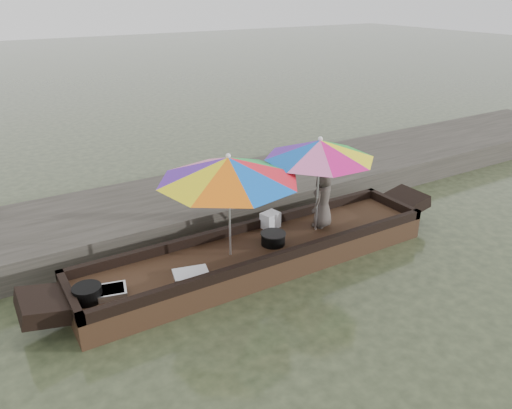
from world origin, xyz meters
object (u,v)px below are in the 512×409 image
tray_scallop (191,274)px  vendor (323,199)px  supply_bag (270,220)px  umbrella_stern (318,185)px  tray_crayfish (108,292)px  umbrella_bow (229,206)px  cooking_pot (87,293)px  charcoal_grill (273,239)px  boat_hull (259,256)px

tray_scallop → vendor: vendor is taller
supply_bag → vendor: (0.76, -0.39, 0.35)m
tray_scallop → supply_bag: size_ratio=1.69×
vendor → umbrella_stern: size_ratio=0.57×
tray_crayfish → vendor: size_ratio=0.49×
umbrella_bow → umbrella_stern: bearing=0.0°
cooking_pot → supply_bag: size_ratio=1.30×
umbrella_stern → charcoal_grill: bearing=-176.3°
boat_hull → tray_crayfish: bearing=-177.1°
tray_scallop → umbrella_bow: umbrella_bow is taller
tray_scallop → charcoal_grill: charcoal_grill is taller
tray_scallop → umbrella_bow: (0.75, 0.24, 0.74)m
boat_hull → charcoal_grill: size_ratio=15.51×
cooking_pot → umbrella_stern: umbrella_stern is taller
cooking_pot → umbrella_stern: size_ratio=0.21×
vendor → umbrella_stern: bearing=-4.7°
cooking_pot → tray_crayfish: (0.24, -0.03, -0.05)m
boat_hull → tray_scallop: (-1.25, -0.24, 0.21)m
tray_scallop → boat_hull: bearing=11.1°
tray_crayfish → tray_scallop: (1.10, -0.13, -0.01)m
supply_bag → umbrella_bow: 1.26m
boat_hull → cooking_pot: bearing=-178.0°
umbrella_bow → tray_crayfish: bearing=-176.3°
umbrella_bow → umbrella_stern: size_ratio=1.18×
boat_hull → umbrella_stern: (1.07, 0.00, 0.95)m
umbrella_bow → umbrella_stern: (1.57, 0.00, 0.00)m
tray_scallop → umbrella_stern: umbrella_stern is taller
cooking_pot → vendor: 3.85m
boat_hull → umbrella_bow: bearing=180.0°
cooking_pot → umbrella_bow: size_ratio=0.18×
cooking_pot → boat_hull: bearing=2.0°
boat_hull → umbrella_bow: 1.07m
tray_scallop → charcoal_grill: 1.47m
tray_crayfish → supply_bag: size_ratio=1.69×
tray_crayfish → vendor: 3.62m
tray_crayfish → umbrella_stern: umbrella_stern is taller
tray_crayfish → vendor: (3.59, 0.18, 0.44)m
boat_hull → vendor: vendor is taller
boat_hull → cooking_pot: cooking_pot is taller
vendor → umbrella_bow: bearing=-23.0°
tray_scallop → umbrella_bow: size_ratio=0.24×
cooking_pot → tray_scallop: (1.34, -0.16, -0.07)m
tray_scallop → umbrella_stern: (2.32, 0.24, 0.74)m
boat_hull → tray_scallop: size_ratio=11.99×
charcoal_grill → umbrella_bow: bearing=175.6°
boat_hull → vendor: bearing=3.0°
charcoal_grill → vendor: size_ratio=0.38×
boat_hull → vendor: (1.24, 0.06, 0.66)m
cooking_pot → supply_bag: bearing=9.9°
tray_scallop → vendor: size_ratio=0.49×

